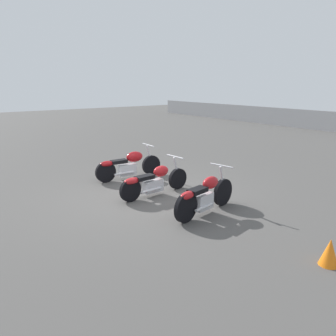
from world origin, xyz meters
name	(u,v)px	position (x,y,z in m)	size (l,w,h in m)	color
ground_plane	(147,196)	(0.00, 0.00, 0.00)	(60.00, 60.00, 0.00)	#514F4C
motorcycle_slot_0	(128,165)	(-1.72, 0.43, 0.43)	(0.66, 2.19, 0.99)	black
motorcycle_slot_1	(154,181)	(0.06, 0.18, 0.39)	(0.67, 2.15, 0.95)	black
motorcycle_slot_2	(205,196)	(1.77, 0.40, 0.43)	(0.67, 2.01, 1.02)	black
traffic_cone_near	(330,252)	(4.57, 0.55, 0.23)	(0.31, 0.31, 0.46)	orange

